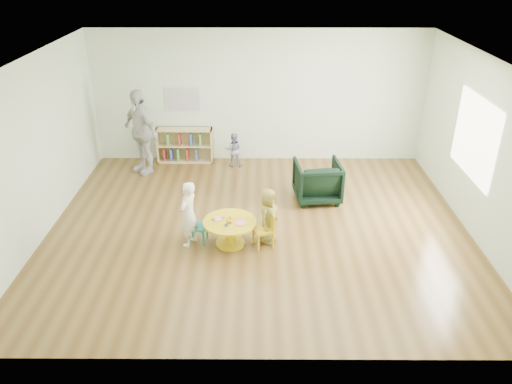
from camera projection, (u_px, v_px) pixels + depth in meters
room at (259, 120)px, 7.60m from camera, size 7.10×7.00×2.80m
activity_table at (230, 228)px, 7.84m from camera, size 0.84×0.84×0.46m
kid_chair_left at (195, 225)px, 7.92m from camera, size 0.34×0.34×0.55m
kid_chair_right at (266, 228)px, 7.82m from camera, size 0.39×0.39×0.57m
bookshelf at (185, 145)px, 10.85m from camera, size 1.20×0.30×0.75m
alphabet_poster at (183, 99)px, 10.52m from camera, size 0.74×0.01×0.54m
armchair at (317, 181)px, 9.19m from camera, size 0.88×0.90×0.75m
child_left at (188, 214)px, 7.74m from camera, size 0.40×0.47×1.08m
child_right at (268, 216)px, 7.85m from camera, size 0.45×0.53×0.92m
toddler at (234, 150)px, 10.59m from camera, size 0.36×0.28×0.74m
adult_caretaker at (141, 132)px, 10.12m from camera, size 1.05×1.01×1.75m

